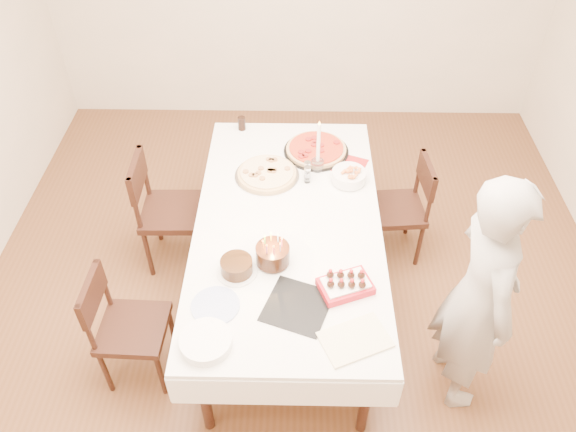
{
  "coord_description": "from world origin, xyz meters",
  "views": [
    {
      "loc": [
        -0.01,
        -2.39,
        3.14
      ],
      "look_at": [
        -0.05,
        0.09,
        0.8
      ],
      "focal_mm": 35.0,
      "sensor_mm": 36.0,
      "label": 1
    }
  ],
  "objects_px": {
    "chair_left_savory": "(173,212)",
    "taper_candle": "(318,146)",
    "dining_table": "(288,263)",
    "layer_cake": "(237,267)",
    "birthday_cake": "(273,250)",
    "pizza_pepperoni": "(316,149)",
    "strawberry_box": "(345,285)",
    "chair_left_dessert": "(133,328)",
    "pizza_white": "(267,174)",
    "chair_right_savory": "(396,209)",
    "pasta_bowl": "(349,176)",
    "cola_glass": "(242,123)",
    "person": "(479,297)"
  },
  "relations": [
    {
      "from": "chair_left_savory",
      "to": "taper_candle",
      "type": "bearing_deg",
      "value": -174.08
    },
    {
      "from": "dining_table",
      "to": "layer_cake",
      "type": "distance_m",
      "value": 0.65
    },
    {
      "from": "chair_left_savory",
      "to": "birthday_cake",
      "type": "xyz_separation_m",
      "value": [
        0.74,
        -0.73,
        0.4
      ]
    },
    {
      "from": "pizza_pepperoni",
      "to": "taper_candle",
      "type": "bearing_deg",
      "value": -88.72
    },
    {
      "from": "chair_left_savory",
      "to": "strawberry_box",
      "type": "distance_m",
      "value": 1.5
    },
    {
      "from": "taper_candle",
      "to": "strawberry_box",
      "type": "height_order",
      "value": "taper_candle"
    },
    {
      "from": "chair_left_dessert",
      "to": "pizza_white",
      "type": "height_order",
      "value": "chair_left_dessert"
    },
    {
      "from": "chair_right_savory",
      "to": "chair_left_dessert",
      "type": "relative_size",
      "value": 1.0
    },
    {
      "from": "chair_left_dessert",
      "to": "strawberry_box",
      "type": "bearing_deg",
      "value": -175.92
    },
    {
      "from": "strawberry_box",
      "to": "chair_left_savory",
      "type": "bearing_deg",
      "value": 141.15
    },
    {
      "from": "chair_left_dessert",
      "to": "pizza_white",
      "type": "distance_m",
      "value": 1.3
    },
    {
      "from": "birthday_cake",
      "to": "taper_candle",
      "type": "bearing_deg",
      "value": 72.45
    },
    {
      "from": "chair_left_savory",
      "to": "pasta_bowl",
      "type": "height_order",
      "value": "chair_left_savory"
    },
    {
      "from": "chair_left_dessert",
      "to": "cola_glass",
      "type": "relative_size",
      "value": 8.02
    },
    {
      "from": "pizza_white",
      "to": "strawberry_box",
      "type": "height_order",
      "value": "strawberry_box"
    },
    {
      "from": "taper_candle",
      "to": "pasta_bowl",
      "type": "bearing_deg",
      "value": -31.6
    },
    {
      "from": "pasta_bowl",
      "to": "layer_cake",
      "type": "xyz_separation_m",
      "value": [
        -0.67,
        -0.81,
        0.0
      ]
    },
    {
      "from": "dining_table",
      "to": "layer_cake",
      "type": "height_order",
      "value": "layer_cake"
    },
    {
      "from": "birthday_cake",
      "to": "pasta_bowl",
      "type": "bearing_deg",
      "value": 56.98
    },
    {
      "from": "layer_cake",
      "to": "strawberry_box",
      "type": "bearing_deg",
      "value": -10.4
    },
    {
      "from": "chair_left_dessert",
      "to": "pasta_bowl",
      "type": "relative_size",
      "value": 3.65
    },
    {
      "from": "pizza_white",
      "to": "cola_glass",
      "type": "bearing_deg",
      "value": 111.0
    },
    {
      "from": "cola_glass",
      "to": "layer_cake",
      "type": "distance_m",
      "value": 1.4
    },
    {
      "from": "person",
      "to": "taper_candle",
      "type": "distance_m",
      "value": 1.41
    },
    {
      "from": "pizza_pepperoni",
      "to": "birthday_cake",
      "type": "relative_size",
      "value": 2.39
    },
    {
      "from": "chair_right_savory",
      "to": "chair_left_dessert",
      "type": "bearing_deg",
      "value": -152.58
    },
    {
      "from": "taper_candle",
      "to": "birthday_cake",
      "type": "distance_m",
      "value": 0.9
    },
    {
      "from": "pizza_pepperoni",
      "to": "strawberry_box",
      "type": "relative_size",
      "value": 1.64
    },
    {
      "from": "pizza_white",
      "to": "taper_candle",
      "type": "relative_size",
      "value": 1.11
    },
    {
      "from": "layer_cake",
      "to": "birthday_cake",
      "type": "height_order",
      "value": "birthday_cake"
    },
    {
      "from": "pizza_white",
      "to": "taper_candle",
      "type": "bearing_deg",
      "value": 13.79
    },
    {
      "from": "pizza_pepperoni",
      "to": "dining_table",
      "type": "bearing_deg",
      "value": -104.51
    },
    {
      "from": "dining_table",
      "to": "person",
      "type": "relative_size",
      "value": 1.34
    },
    {
      "from": "layer_cake",
      "to": "chair_left_dessert",
      "type": "bearing_deg",
      "value": -166.19
    },
    {
      "from": "cola_glass",
      "to": "layer_cake",
      "type": "bearing_deg",
      "value": -86.69
    },
    {
      "from": "dining_table",
      "to": "layer_cake",
      "type": "xyz_separation_m",
      "value": [
        -0.28,
        -0.41,
        0.42
      ]
    },
    {
      "from": "chair_left_savory",
      "to": "pasta_bowl",
      "type": "bearing_deg",
      "value": 178.84
    },
    {
      "from": "chair_right_savory",
      "to": "strawberry_box",
      "type": "distance_m",
      "value": 1.17
    },
    {
      "from": "dining_table",
      "to": "strawberry_box",
      "type": "xyz_separation_m",
      "value": [
        0.32,
        -0.52,
        0.41
      ]
    },
    {
      "from": "dining_table",
      "to": "chair_left_savory",
      "type": "relative_size",
      "value": 2.36
    },
    {
      "from": "pizza_pepperoni",
      "to": "layer_cake",
      "type": "distance_m",
      "value": 1.22
    },
    {
      "from": "pizza_white",
      "to": "pasta_bowl",
      "type": "distance_m",
      "value": 0.55
    },
    {
      "from": "chair_left_dessert",
      "to": "pizza_pepperoni",
      "type": "bearing_deg",
      "value": -128.03
    },
    {
      "from": "chair_right_savory",
      "to": "cola_glass",
      "type": "relative_size",
      "value": 8.02
    },
    {
      "from": "taper_candle",
      "to": "birthday_cake",
      "type": "relative_size",
      "value": 2.04
    },
    {
      "from": "chair_left_savory",
      "to": "cola_glass",
      "type": "bearing_deg",
      "value": -129.05
    },
    {
      "from": "chair_left_savory",
      "to": "birthday_cake",
      "type": "relative_size",
      "value": 4.71
    },
    {
      "from": "person",
      "to": "birthday_cake",
      "type": "height_order",
      "value": "person"
    },
    {
      "from": "birthday_cake",
      "to": "pizza_white",
      "type": "bearing_deg",
      "value": 95.07
    },
    {
      "from": "chair_left_savory",
      "to": "cola_glass",
      "type": "height_order",
      "value": "chair_left_savory"
    }
  ]
}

